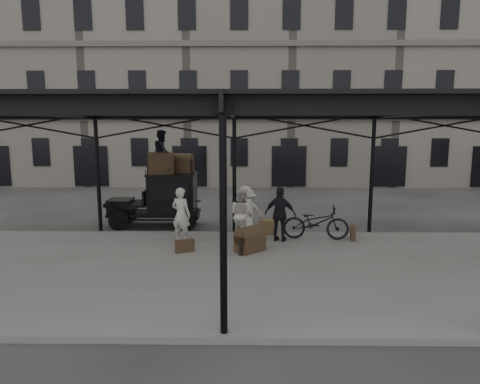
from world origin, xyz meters
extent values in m
plane|color=#383533|center=(0.00, 0.00, 0.00)|extent=(120.00, 120.00, 0.00)
cube|color=slate|center=(0.00, -2.00, 0.07)|extent=(28.00, 8.00, 0.15)
cylinder|color=black|center=(0.00, 2.00, 2.15)|extent=(0.14, 0.14, 4.30)
cylinder|color=black|center=(0.00, -5.80, 2.15)|extent=(0.14, 0.14, 4.30)
cube|color=black|center=(0.00, 2.00, 4.48)|extent=(22.00, 0.10, 0.45)
cube|color=black|center=(0.00, -5.80, 4.48)|extent=(22.00, 0.10, 0.45)
cube|color=black|center=(0.00, -1.70, 4.65)|extent=(22.50, 9.00, 0.08)
cube|color=silver|center=(0.00, -1.70, 4.72)|extent=(18.00, 7.00, 0.04)
cube|color=slate|center=(0.00, 18.00, 7.00)|extent=(64.00, 8.00, 14.00)
cylinder|color=black|center=(-4.50, 2.60, 0.40)|extent=(0.80, 0.10, 0.80)
cylinder|color=black|center=(-4.50, 4.04, 0.40)|extent=(0.80, 0.10, 0.80)
cylinder|color=black|center=(-1.90, 2.60, 0.40)|extent=(0.80, 0.10, 0.80)
cylinder|color=black|center=(-1.90, 4.04, 0.40)|extent=(0.80, 0.10, 0.80)
cube|color=black|center=(-3.25, 3.32, 0.55)|extent=(3.60, 1.25, 0.12)
cube|color=black|center=(-4.60, 3.32, 0.85)|extent=(0.90, 1.00, 0.55)
cube|color=black|center=(-5.07, 3.32, 0.85)|extent=(0.06, 0.70, 0.55)
cube|color=black|center=(-3.80, 3.32, 0.95)|extent=(0.70, 1.30, 0.10)
cube|color=black|center=(-2.50, 3.32, 1.35)|extent=(1.80, 1.45, 1.55)
cube|color=black|center=(-2.50, 2.59, 1.55)|extent=(1.40, 0.02, 0.60)
cube|color=black|center=(-2.50, 3.32, 2.15)|extent=(1.90, 1.55, 0.06)
imported|color=beige|center=(-1.77, 0.60, 1.08)|extent=(0.79, 0.66, 1.86)
imported|color=beige|center=(0.28, 0.79, 1.06)|extent=(1.12, 1.11, 1.83)
imported|color=silver|center=(0.40, 1.67, 1.03)|extent=(1.03, 0.90, 1.77)
imported|color=black|center=(1.59, 0.70, 1.08)|extent=(1.18, 0.83, 1.87)
imported|color=beige|center=(0.52, 1.80, 0.96)|extent=(1.15, 0.83, 1.61)
imported|color=black|center=(2.85, 0.97, 0.74)|extent=(2.32, 1.01, 1.18)
imported|color=black|center=(-2.85, 3.22, 3.03)|extent=(0.75, 0.91, 1.70)
cube|color=olive|center=(1.21, 1.72, 0.40)|extent=(0.64, 0.50, 0.50)
cube|color=#463120|center=(4.13, 0.95, 0.38)|extent=(0.25, 0.62, 0.45)
cube|color=#463120|center=(-1.48, -0.62, 0.35)|extent=(0.61, 0.36, 0.40)
camera|label=1|loc=(0.41, -13.47, 4.12)|focal=32.00mm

